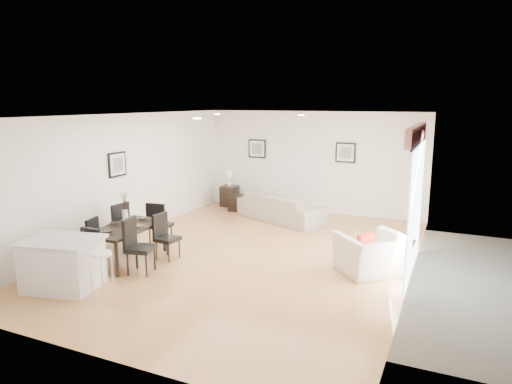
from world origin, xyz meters
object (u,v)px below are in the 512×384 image
at_px(bar_stool, 101,259).
at_px(dining_chair_wnear, 88,238).
at_px(dining_chair_enear, 136,242).
at_px(coffee_table, 249,203).
at_px(dining_chair_efar, 164,234).
at_px(kitchen_island, 63,264).
at_px(dining_chair_head, 87,251).
at_px(armchair, 372,254).
at_px(side_table, 230,196).
at_px(dining_chair_foot, 158,222).
at_px(sofa, 281,207).
at_px(dining_table, 126,230).
at_px(dining_chair_wfar, 117,224).

bearing_deg(bar_stool, dining_chair_wnear, 140.46).
bearing_deg(dining_chair_enear, coffee_table, -10.38).
distance_m(dining_chair_efar, kitchen_island, 1.96).
bearing_deg(dining_chair_wnear, coffee_table, 156.52).
xyz_separation_m(dining_chair_efar, bar_stool, (0.16, -1.85, 0.12)).
height_order(dining_chair_head, coffee_table, dining_chair_head).
bearing_deg(dining_chair_head, kitchen_island, -101.02).
bearing_deg(dining_chair_head, dining_chair_enear, 44.46).
xyz_separation_m(armchair, side_table, (-4.68, 3.67, -0.06)).
bearing_deg(dining_chair_head, side_table, 92.26).
xyz_separation_m(dining_chair_head, kitchen_island, (-0.08, -0.46, -0.07)).
height_order(dining_chair_foot, kitchen_island, dining_chair_foot).
relative_size(sofa, dining_chair_head, 2.68).
distance_m(armchair, dining_chair_enear, 4.11).
bearing_deg(dining_chair_enear, bar_stool, 177.07).
height_order(sofa, dining_chair_head, dining_chair_head).
distance_m(dining_chair_enear, bar_stool, 1.05).
distance_m(dining_chair_wnear, dining_chair_efar, 1.37).
relative_size(dining_chair_foot, coffee_table, 0.92).
bearing_deg(side_table, dining_table, -85.74).
height_order(dining_chair_wfar, side_table, dining_chair_wfar).
distance_m(dining_table, dining_chair_foot, 0.98).
bearing_deg(kitchen_island, dining_chair_foot, 75.43).
bearing_deg(dining_table, coffee_table, 82.18).
distance_m(dining_chair_wfar, kitchen_island, 1.90).
bearing_deg(dining_chair_enear, armchair, -79.01).
relative_size(dining_chair_head, side_table, 1.49).
height_order(dining_chair_foot, bar_stool, dining_chair_foot).
bearing_deg(dining_chair_enear, dining_chair_wfar, 41.45).
xyz_separation_m(dining_chair_wfar, dining_chair_head, (0.55, -1.37, -0.07)).
xyz_separation_m(dining_chair_enear, bar_stool, (0.17, -1.03, 0.06)).
xyz_separation_m(dining_table, coffee_table, (0.37, 4.60, -0.39)).
height_order(armchair, kitchen_island, kitchen_island).
distance_m(armchair, dining_chair_head, 4.85).
bearing_deg(armchair, dining_chair_efar, -32.23).
bearing_deg(dining_table, dining_chair_efar, 32.59).
relative_size(sofa, dining_chair_wnear, 2.70).
relative_size(armchair, dining_chair_wfar, 1.09).
relative_size(dining_chair_wnear, dining_chair_head, 0.99).
bearing_deg(dining_table, dining_chair_wfar, 141.55).
bearing_deg(sofa, dining_chair_foot, 84.00).
bearing_deg(dining_chair_wfar, dining_chair_wnear, 4.44).
distance_m(dining_chair_wfar, dining_chair_foot, 0.82).
relative_size(dining_table, dining_chair_wfar, 1.66).
xyz_separation_m(dining_chair_wnear, dining_chair_foot, (0.57, 1.36, 0.04)).
bearing_deg(armchair, kitchen_island, -13.24).
bearing_deg(armchair, dining_table, -28.69).
relative_size(dining_chair_wfar, dining_chair_enear, 1.01).
relative_size(dining_chair_wnear, kitchen_island, 0.65).
bearing_deg(dining_chair_enear, dining_chair_head, 123.27).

